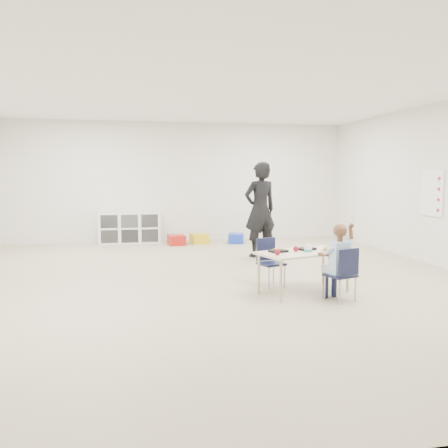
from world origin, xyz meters
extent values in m
plane|color=#BEB092|center=(0.00, 0.00, 0.00)|extent=(9.00, 9.00, 0.00)
plane|color=white|center=(0.00, 0.00, 2.80)|extent=(9.00, 9.00, 0.00)
cube|color=white|center=(0.00, 4.50, 1.40)|extent=(8.00, 0.02, 2.80)
cube|color=white|center=(0.00, -4.50, 1.40)|extent=(8.00, 0.02, 2.80)
cube|color=beige|center=(1.04, -0.95, 0.54)|extent=(1.35, 0.96, 0.03)
cube|color=black|center=(1.12, -0.84, 0.57)|extent=(0.26, 0.22, 0.03)
cube|color=black|center=(0.69, -0.95, 0.57)|extent=(0.26, 0.22, 0.03)
cube|color=white|center=(1.06, -1.05, 0.61)|extent=(0.09, 0.09, 0.10)
ellipsoid|color=#DDAA5A|center=(1.35, -0.97, 0.59)|extent=(0.09, 0.09, 0.07)
sphere|color=maroon|center=(0.93, -0.95, 0.60)|extent=(0.07, 0.07, 0.07)
sphere|color=maroon|center=(0.61, -1.17, 0.60)|extent=(0.07, 0.07, 0.07)
cube|color=white|center=(-1.20, 4.28, 0.35)|extent=(1.40, 0.40, 0.70)
cube|color=white|center=(3.98, 0.60, 1.25)|extent=(0.02, 0.60, 0.80)
imported|color=black|center=(1.25, 1.91, 0.90)|extent=(0.75, 0.59, 1.81)
cube|color=#B31811|center=(-0.17, 3.77, 0.11)|extent=(0.40, 0.48, 0.22)
cube|color=gold|center=(0.36, 3.92, 0.11)|extent=(0.41, 0.49, 0.22)
cube|color=#1937BE|center=(1.20, 3.78, 0.11)|extent=(0.45, 0.52, 0.22)
camera|label=1|loc=(-1.21, -6.78, 1.55)|focal=38.00mm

